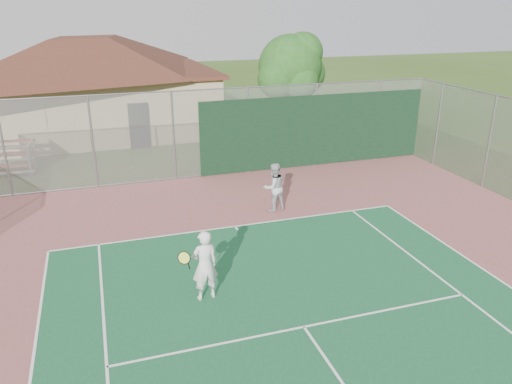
% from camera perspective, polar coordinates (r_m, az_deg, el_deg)
% --- Properties ---
extents(back_fence, '(20.08, 0.11, 3.53)m').
position_cam_1_polar(back_fence, '(20.37, -0.65, 6.78)').
color(back_fence, gray).
rests_on(back_fence, ground).
extents(side_fence_right, '(0.08, 9.00, 3.50)m').
position_cam_1_polar(side_fence_right, '(20.50, 25.10, 5.14)').
color(side_fence_right, gray).
rests_on(side_fence_right, ground).
extents(clubhouse, '(13.96, 9.53, 5.92)m').
position_cam_1_polar(clubhouse, '(28.48, -18.63, 12.46)').
color(clubhouse, tan).
rests_on(clubhouse, ground).
extents(tree, '(3.81, 3.60, 5.31)m').
position_cam_1_polar(tree, '(25.99, 4.09, 13.84)').
color(tree, '#311B12').
rests_on(tree, ground).
extents(player_white_front, '(1.04, 0.71, 1.74)m').
position_cam_1_polar(player_white_front, '(11.74, -5.91, -8.39)').
color(player_white_front, silver).
rests_on(player_white_front, ground).
extents(player_grey_back, '(0.93, 0.80, 1.65)m').
position_cam_1_polar(player_grey_back, '(16.62, 2.04, 0.49)').
color(player_grey_back, '#ACAFB2').
rests_on(player_grey_back, ground).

